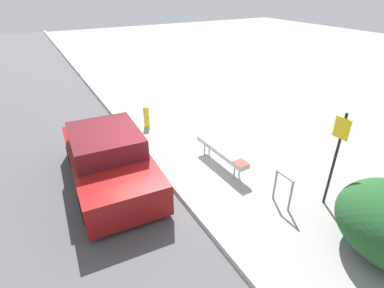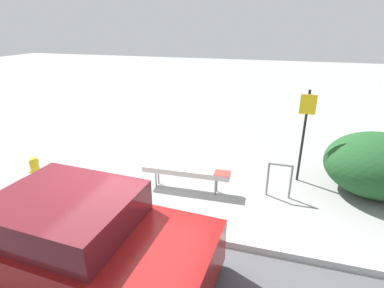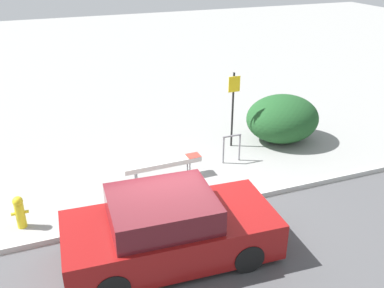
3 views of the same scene
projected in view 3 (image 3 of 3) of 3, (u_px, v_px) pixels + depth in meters
name	position (u px, v px, depth m)	size (l,w,h in m)	color
ground_plane	(164.00, 217.00, 9.71)	(60.00, 60.00, 0.00)	gray
curb	(164.00, 214.00, 9.68)	(60.00, 0.20, 0.13)	#B7B7B2
bench	(163.00, 164.00, 11.04)	(2.08, 0.38, 0.55)	gray
bike_rack	(232.00, 146.00, 11.94)	(0.55, 0.05, 0.83)	gray
sign_post	(233.00, 103.00, 12.50)	(0.36, 0.08, 2.30)	black
fire_hydrant	(20.00, 211.00, 9.20)	(0.36, 0.22, 0.77)	gold
shrub_hedge	(282.00, 119.00, 13.19)	(2.28, 2.01, 1.44)	#1E4C23
parked_car_near	(169.00, 229.00, 8.23)	(4.17, 2.05, 1.40)	black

